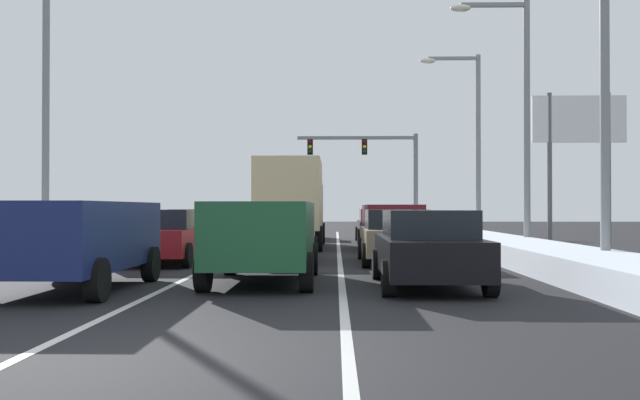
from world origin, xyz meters
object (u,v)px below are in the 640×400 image
object	(u,v)px
sedan_silver_center_lane_fourth	(302,224)
sedan_red_left_lane_second	(166,236)
suv_green_center_lane_nearest	(264,234)
traffic_light_gantry	(378,161)
suv_navy_left_lane_nearest	(77,237)
box_truck_center_lane_third	(291,199)
sedan_tan_right_lane_second	(396,236)
suv_maroon_right_lane_third	(391,223)
street_lamp_right_mid	(516,103)
sedan_black_left_lane_third	(197,229)
street_lamp_right_near	(589,59)
street_lamp_left_mid	(57,91)
street_lamp_right_far	(470,131)
sedan_tan_left_lane_fourth	(222,225)
sedan_white_center_lane_second	(282,235)
sedan_charcoal_right_lane_fourth	(378,225)
sedan_black_right_lane_nearest	(428,248)
roadside_sign_right	(579,136)

from	to	relation	value
sedan_silver_center_lane_fourth	sedan_red_left_lane_second	bearing A→B (deg)	-100.81
suv_green_center_lane_nearest	traffic_light_gantry	distance (m)	30.26
suv_navy_left_lane_nearest	box_truck_center_lane_third	bearing A→B (deg)	77.79
sedan_tan_right_lane_second	sedan_silver_center_lane_fourth	bearing A→B (deg)	102.03
suv_maroon_right_lane_third	street_lamp_right_mid	world-z (taller)	street_lamp_right_mid
sedan_silver_center_lane_fourth	sedan_black_left_lane_third	xyz separation A→B (m)	(-3.44, -9.55, 0.00)
suv_navy_left_lane_nearest	street_lamp_right_near	xyz separation A→B (m)	(10.70, 3.16, 3.96)
box_truck_center_lane_third	street_lamp_left_mid	distance (m)	9.72
suv_green_center_lane_nearest	street_lamp_right_far	bearing A→B (deg)	65.97
box_truck_center_lane_third	traffic_light_gantry	xyz separation A→B (m)	(4.42, 16.73, 2.60)
suv_green_center_lane_nearest	sedan_tan_left_lane_fourth	world-z (taller)	suv_green_center_lane_nearest
sedan_tan_left_lane_fourth	street_lamp_right_far	bearing A→B (deg)	-3.72
sedan_black_left_lane_third	sedan_tan_left_lane_fourth	xyz separation A→B (m)	(0.01, 5.89, 0.00)
suv_maroon_right_lane_third	box_truck_center_lane_third	bearing A→B (deg)	156.67
sedan_white_center_lane_second	street_lamp_right_far	xyz separation A→B (m)	(7.51, 10.61, 4.20)
sedan_red_left_lane_second	sedan_charcoal_right_lane_fourth	bearing A→B (deg)	62.09
traffic_light_gantry	street_lamp_right_near	distance (m)	28.30
sedan_tan_right_lane_second	street_lamp_right_far	distance (m)	12.90
box_truck_center_lane_third	street_lamp_left_mid	xyz separation A→B (m)	(-6.92, -5.99, 3.28)
sedan_white_center_lane_second	suv_navy_left_lane_nearest	xyz separation A→B (m)	(-3.29, -7.55, 0.25)
street_lamp_right_mid	street_lamp_left_mid	distance (m)	14.85
box_truck_center_lane_third	sedan_charcoal_right_lane_fourth	bearing A→B (deg)	51.58
sedan_black_right_lane_nearest	street_lamp_right_near	size ratio (longest dim) A/B	0.54
sedan_silver_center_lane_fourth	suv_green_center_lane_nearest	bearing A→B (deg)	-89.48
sedan_black_left_lane_third	street_lamp_right_mid	size ratio (longest dim) A/B	0.53
sedan_black_left_lane_third	street_lamp_right_near	xyz separation A→B (m)	(10.96, -9.83, 4.21)
suv_green_center_lane_nearest	street_lamp_right_mid	bearing A→B (deg)	50.46
sedan_black_left_lane_third	street_lamp_right_near	world-z (taller)	street_lamp_right_near
sedan_tan_left_lane_fourth	sedan_white_center_lane_second	bearing A→B (deg)	-72.66
suv_maroon_right_lane_third	sedan_silver_center_lane_fourth	xyz separation A→B (m)	(-3.74, 9.62, -0.25)
sedan_black_right_lane_nearest	sedan_tan_right_lane_second	bearing A→B (deg)	91.14
sedan_white_center_lane_second	traffic_light_gantry	distance (m)	24.40
sedan_silver_center_lane_fourth	roadside_sign_right	bearing A→B (deg)	-48.48
suv_navy_left_lane_nearest	suv_green_center_lane_nearest	bearing A→B (deg)	24.07
suv_green_center_lane_nearest	box_truck_center_lane_third	distance (m)	13.08
sedan_white_center_lane_second	sedan_red_left_lane_second	xyz separation A→B (m)	(-3.16, -1.00, 0.00)
street_lamp_right_mid	roadside_sign_right	world-z (taller)	street_lamp_right_mid
sedan_charcoal_right_lane_fourth	sedan_tan_left_lane_fourth	size ratio (longest dim) A/B	1.00
sedan_charcoal_right_lane_fourth	sedan_black_left_lane_third	world-z (taller)	same
box_truck_center_lane_third	sedan_silver_center_lane_fourth	world-z (taller)	box_truck_center_lane_third
traffic_light_gantry	box_truck_center_lane_third	bearing A→B (deg)	-104.79
sedan_black_left_lane_third	street_lamp_right_near	bearing A→B (deg)	-41.90
sedan_tan_left_lane_fourth	sedan_red_left_lane_second	bearing A→B (deg)	-88.24
traffic_light_gantry	street_lamp_right_near	size ratio (longest dim) A/B	0.90
suv_navy_left_lane_nearest	traffic_light_gantry	xyz separation A→B (m)	(7.57, 31.28, 3.48)
sedan_black_right_lane_nearest	suv_navy_left_lane_nearest	xyz separation A→B (m)	(-6.68, -0.68, 0.25)
sedan_black_left_lane_third	traffic_light_gantry	world-z (taller)	traffic_light_gantry
sedan_black_left_lane_third	street_lamp_right_mid	distance (m)	12.22
sedan_tan_right_lane_second	sedan_silver_center_lane_fourth	xyz separation A→B (m)	(-3.37, 15.82, 0.00)
suv_maroon_right_lane_third	suv_green_center_lane_nearest	distance (m)	11.95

